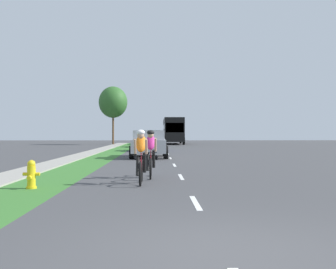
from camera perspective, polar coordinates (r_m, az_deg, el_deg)
The scene contains 12 objects.
ground_plane at distance 25.02m, azimuth 0.26°, elevation -3.21°, with size 120.00×120.00×0.00m, color #424244.
grass_verge at distance 25.23m, azimuth -9.23°, elevation -3.17°, with size 1.84×70.00×0.01m, color #38722D.
sidewalk_concrete at distance 25.49m, azimuth -12.81°, elevation -3.14°, with size 1.37×70.00×0.10m, color #9E998E.
lane_markings_center at distance 29.01m, azimuth -0.00°, elevation -2.73°, with size 0.12×52.71×0.01m.
fire_hydrant_yellow at distance 11.45m, azimuth -18.59°, elevation -5.36°, with size 0.44×0.38×0.76m.
cyclist_lead at distance 11.85m, azimuth -3.81°, elevation -3.04°, with size 0.42×1.72×1.58m.
cyclist_trailing at distance 13.48m, azimuth -2.44°, elevation -2.65°, with size 0.42×1.72×1.58m.
pickup_silver at distance 24.79m, azimuth -2.65°, elevation -1.32°, with size 2.22×5.10×1.64m.
sedan_blue at distance 34.12m, azimuth -2.67°, elevation -1.01°, with size 1.98×4.30×1.52m.
suv_dark_green at distance 43.59m, azimuth -2.23°, elevation -0.52°, with size 2.15×4.70×1.79m.
bus_black at distance 56.18m, azimuth 0.69°, elevation 0.69°, with size 2.78×11.60×3.48m.
street_tree_far at distance 53.31m, azimuth -7.70°, elevation 4.50°, with size 3.70×3.70×7.54m.
Camera 1 is at (-0.83, -4.97, 1.48)m, focal length 43.54 mm.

